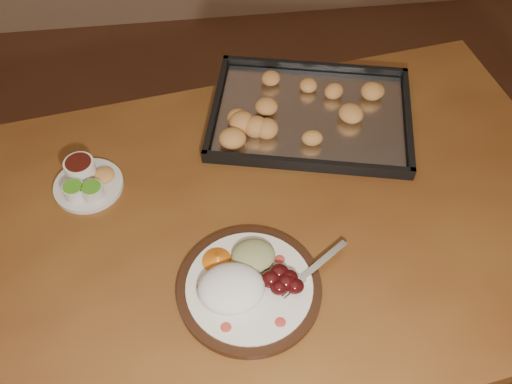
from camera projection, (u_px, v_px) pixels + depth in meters
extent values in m
cube|color=brown|center=(249.00, 228.00, 1.24)|extent=(1.62, 1.11, 0.04)
cylinder|color=#502D18|center=(419.00, 156.00, 1.87)|extent=(0.07, 0.07, 0.71)
cylinder|color=black|center=(249.00, 289.00, 1.11)|extent=(0.28, 0.28, 0.02)
cylinder|color=silver|center=(249.00, 286.00, 1.11)|extent=(0.25, 0.25, 0.01)
ellipsoid|color=#B4362B|center=(226.00, 327.00, 1.05)|extent=(0.02, 0.02, 0.00)
ellipsoid|color=#B4362B|center=(280.00, 322.00, 1.05)|extent=(0.02, 0.02, 0.00)
ellipsoid|color=#B4362B|center=(280.00, 259.00, 1.14)|extent=(0.02, 0.02, 0.00)
ellipsoid|color=#B4362B|center=(202.00, 286.00, 1.10)|extent=(0.02, 0.02, 0.00)
ellipsoid|color=white|center=(231.00, 288.00, 1.08)|extent=(0.14, 0.13, 0.06)
ellipsoid|color=#45090B|center=(279.00, 287.00, 1.08)|extent=(0.04, 0.03, 0.03)
ellipsoid|color=#45090B|center=(289.00, 278.00, 1.10)|extent=(0.04, 0.03, 0.03)
ellipsoid|color=#45090B|center=(279.00, 272.00, 1.10)|extent=(0.04, 0.03, 0.03)
ellipsoid|color=#45090B|center=(295.00, 286.00, 1.08)|extent=(0.04, 0.03, 0.03)
ellipsoid|color=#45090B|center=(271.00, 279.00, 1.09)|extent=(0.04, 0.03, 0.03)
ellipsoid|color=#45090B|center=(286.00, 282.00, 1.09)|extent=(0.04, 0.03, 0.03)
ellipsoid|color=tan|center=(253.00, 256.00, 1.13)|extent=(0.10, 0.09, 0.04)
cone|color=#D26213|center=(218.00, 259.00, 1.13)|extent=(0.09, 0.09, 0.03)
cube|color=white|center=(322.00, 262.00, 1.13)|extent=(0.12, 0.09, 0.00)
cube|color=white|center=(296.00, 283.00, 1.10)|extent=(0.04, 0.04, 0.00)
cylinder|color=white|center=(290.00, 294.00, 1.09)|extent=(0.03, 0.02, 0.00)
cylinder|color=white|center=(288.00, 291.00, 1.09)|extent=(0.03, 0.02, 0.00)
cylinder|color=white|center=(286.00, 289.00, 1.09)|extent=(0.03, 0.02, 0.00)
cylinder|color=white|center=(283.00, 287.00, 1.10)|extent=(0.03, 0.02, 0.00)
cylinder|color=beige|center=(89.00, 185.00, 1.28)|extent=(0.15, 0.15, 0.01)
cylinder|color=silver|center=(74.00, 191.00, 1.24)|extent=(0.05, 0.05, 0.03)
cylinder|color=#44911D|center=(73.00, 187.00, 1.23)|extent=(0.04, 0.04, 0.00)
cylinder|color=silver|center=(93.00, 191.00, 1.24)|extent=(0.05, 0.05, 0.03)
cylinder|color=#44911D|center=(91.00, 187.00, 1.23)|extent=(0.04, 0.04, 0.00)
cylinder|color=white|center=(80.00, 168.00, 1.28)|extent=(0.07, 0.07, 0.04)
cylinder|color=#3A0F0A|center=(78.00, 162.00, 1.26)|extent=(0.06, 0.06, 0.00)
ellipsoid|color=#CC8F48|center=(104.00, 175.00, 1.28)|extent=(0.05, 0.05, 0.02)
cube|color=black|center=(311.00, 116.00, 1.42)|extent=(0.56, 0.46, 0.01)
cube|color=black|center=(314.00, 67.00, 1.51)|extent=(0.48, 0.13, 0.02)
cube|color=black|center=(307.00, 164.00, 1.30)|extent=(0.48, 0.13, 0.02)
cube|color=black|center=(408.00, 119.00, 1.39)|extent=(0.10, 0.35, 0.02)
cube|color=black|center=(216.00, 104.00, 1.42)|extent=(0.10, 0.35, 0.02)
cube|color=silver|center=(311.00, 115.00, 1.41)|extent=(0.52, 0.42, 0.00)
ellipsoid|color=#D4844A|center=(336.00, 110.00, 1.39)|extent=(0.05, 0.05, 0.04)
ellipsoid|color=#D4844A|center=(358.00, 102.00, 1.41)|extent=(0.07, 0.07, 0.04)
ellipsoid|color=#D4844A|center=(332.00, 86.00, 1.45)|extent=(0.07, 0.07, 0.04)
ellipsoid|color=#D4844A|center=(320.00, 93.00, 1.43)|extent=(0.06, 0.06, 0.04)
ellipsoid|color=#D4844A|center=(298.00, 84.00, 1.45)|extent=(0.07, 0.07, 0.04)
ellipsoid|color=#D4844A|center=(294.00, 99.00, 1.42)|extent=(0.07, 0.07, 0.04)
ellipsoid|color=#D4844A|center=(261.00, 99.00, 1.42)|extent=(0.06, 0.06, 0.04)
ellipsoid|color=#D4844A|center=(278.00, 113.00, 1.39)|extent=(0.06, 0.06, 0.04)
ellipsoid|color=#D4844A|center=(264.00, 116.00, 1.38)|extent=(0.07, 0.07, 0.04)
ellipsoid|color=#D4844A|center=(294.00, 132.00, 1.34)|extent=(0.07, 0.07, 0.04)
ellipsoid|color=#D4844A|center=(313.00, 121.00, 1.37)|extent=(0.06, 0.06, 0.04)
ellipsoid|color=#D4844A|center=(341.00, 129.00, 1.35)|extent=(0.07, 0.07, 0.04)
ellipsoid|color=#D4844A|center=(341.00, 125.00, 1.36)|extent=(0.07, 0.07, 0.04)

